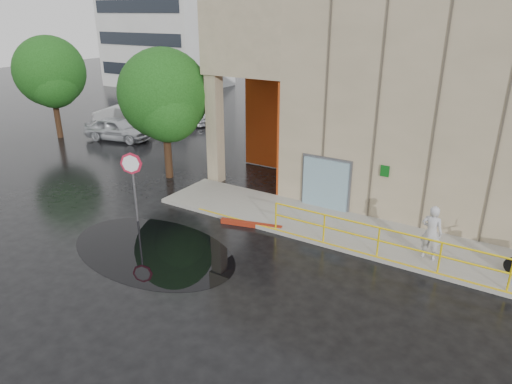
# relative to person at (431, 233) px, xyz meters

# --- Properties ---
(ground) EXTENTS (120.00, 120.00, 0.00)m
(ground) POSITION_rel_person_xyz_m (-4.74, -3.86, -1.06)
(ground) COLOR black
(ground) RESTS_ON ground
(sidewalk) EXTENTS (20.00, 3.00, 0.15)m
(sidewalk) POSITION_rel_person_xyz_m (-0.74, 0.64, -0.99)
(sidewalk) COLOR gray
(sidewalk) RESTS_ON ground
(building) EXTENTS (20.00, 10.17, 8.00)m
(building) POSITION_rel_person_xyz_m (0.36, 7.12, 3.14)
(building) COLOR gray
(building) RESTS_ON ground
(guardrail) EXTENTS (9.56, 0.06, 1.03)m
(guardrail) POSITION_rel_person_xyz_m (-0.49, -0.71, -0.38)
(guardrail) COLOR yellow
(guardrail) RESTS_ON sidewalk
(distant_building) EXTENTS (12.00, 8.08, 15.00)m
(distant_building) POSITION_rel_person_xyz_m (-32.74, 24.11, 6.44)
(distant_building) COLOR beige
(distant_building) RESTS_ON ground
(person) EXTENTS (0.70, 0.49, 1.83)m
(person) POSITION_rel_person_xyz_m (0.00, 0.00, 0.00)
(person) COLOR #BBBABF
(person) RESTS_ON sidewalk
(stop_sign) EXTENTS (0.76, 0.42, 2.77)m
(stop_sign) POSITION_rel_person_xyz_m (-10.24, -2.75, 0.94)
(stop_sign) COLOR slate
(stop_sign) RESTS_ON ground
(red_curb) EXTENTS (2.37, 0.76, 0.18)m
(red_curb) POSITION_rel_person_xyz_m (-6.24, -0.82, -0.97)
(red_curb) COLOR maroon
(red_curb) RESTS_ON ground
(puddle) EXTENTS (6.92, 4.65, 0.01)m
(puddle) POSITION_rel_person_xyz_m (-8.14, -4.12, -1.06)
(puddle) COLOR black
(puddle) RESTS_ON ground
(car_a) EXTENTS (4.46, 2.53, 1.43)m
(car_a) POSITION_rel_person_xyz_m (-20.00, 5.23, -0.35)
(car_a) COLOR silver
(car_a) RESTS_ON ground
(car_b) EXTENTS (4.89, 2.81, 1.53)m
(car_b) POSITION_rel_person_xyz_m (-21.86, 7.88, -0.30)
(car_b) COLOR silver
(car_b) RESTS_ON ground
(car_c) EXTENTS (4.67, 2.17, 1.32)m
(car_c) POSITION_rel_person_xyz_m (-19.61, 11.04, -0.40)
(car_c) COLOR silver
(car_c) RESTS_ON ground
(tree_near) EXTENTS (4.15, 4.15, 6.13)m
(tree_near) POSITION_rel_person_xyz_m (-12.47, 1.64, 2.82)
(tree_near) COLOR #2F1E0F
(tree_near) RESTS_ON ground
(tree_far) EXTENTS (4.26, 4.26, 6.27)m
(tree_far) POSITION_rel_person_xyz_m (-23.59, 3.67, 2.91)
(tree_far) COLOR #2F1E0F
(tree_far) RESTS_ON ground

